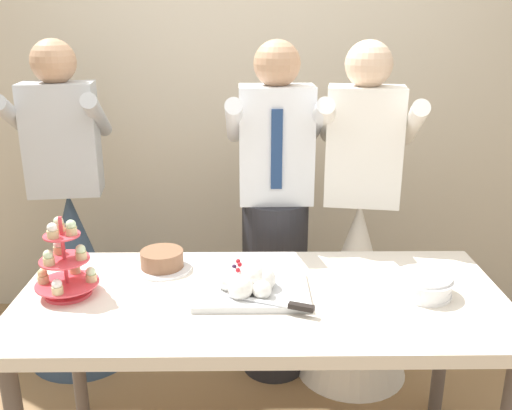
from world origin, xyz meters
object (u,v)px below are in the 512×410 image
(main_cake_tray, at_px, (250,283))
(person_guest, at_px, (75,255))
(person_groom, at_px, (275,234))
(person_bride, at_px, (356,267))
(cupcake_stand, at_px, (65,266))
(dessert_table, at_px, (261,313))
(round_cake, at_px, (162,261))
(plate_stack, at_px, (424,285))

(main_cake_tray, bearing_deg, person_guest, 138.38)
(person_groom, height_order, person_bride, same)
(person_bride, bearing_deg, person_guest, 173.26)
(main_cake_tray, distance_m, person_bride, 0.86)
(cupcake_stand, distance_m, person_bride, 1.39)
(dessert_table, xyz_separation_m, round_cake, (-0.40, 0.23, 0.11))
(plate_stack, height_order, person_bride, person_bride)
(cupcake_stand, bearing_deg, person_groom, 40.19)
(dessert_table, relative_size, person_guest, 1.08)
(dessert_table, bearing_deg, person_groom, 83.30)
(plate_stack, xyz_separation_m, round_cake, (-1.00, 0.24, -0.00))
(round_cake, distance_m, person_bride, 1.00)
(plate_stack, height_order, person_guest, person_guest)
(main_cake_tray, distance_m, round_cake, 0.42)
(dessert_table, bearing_deg, plate_stack, -0.75)
(cupcake_stand, xyz_separation_m, person_guest, (-0.23, 0.81, -0.31))
(main_cake_tray, relative_size, person_guest, 0.26)
(dessert_table, distance_m, plate_stack, 0.61)
(dessert_table, xyz_separation_m, person_bride, (0.48, 0.65, -0.12))
(cupcake_stand, distance_m, person_guest, 0.89)
(cupcake_stand, bearing_deg, plate_stack, -0.88)
(person_bride, bearing_deg, cupcake_stand, -151.94)
(round_cake, relative_size, person_guest, 0.14)
(dessert_table, bearing_deg, cupcake_stand, 179.02)
(dessert_table, relative_size, person_groom, 1.08)
(plate_stack, xyz_separation_m, person_guest, (-1.55, 0.83, -0.23))
(round_cake, bearing_deg, cupcake_stand, -145.31)
(main_cake_tray, bearing_deg, round_cake, 148.62)
(plate_stack, bearing_deg, dessert_table, 179.25)
(dessert_table, height_order, plate_stack, plate_stack)
(plate_stack, relative_size, person_groom, 0.12)
(main_cake_tray, bearing_deg, person_groom, 79.59)
(cupcake_stand, bearing_deg, main_cake_tray, 0.13)
(main_cake_tray, relative_size, round_cake, 1.78)
(main_cake_tray, relative_size, person_bride, 0.26)
(cupcake_stand, relative_size, person_guest, 0.18)
(dessert_table, xyz_separation_m, person_groom, (0.08, 0.68, 0.05))
(round_cake, bearing_deg, person_groom, 43.39)
(cupcake_stand, xyz_separation_m, main_cake_tray, (0.67, 0.00, -0.07))
(person_bride, distance_m, person_guest, 1.44)
(person_groom, bearing_deg, person_guest, 172.58)
(round_cake, bearing_deg, plate_stack, -13.48)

